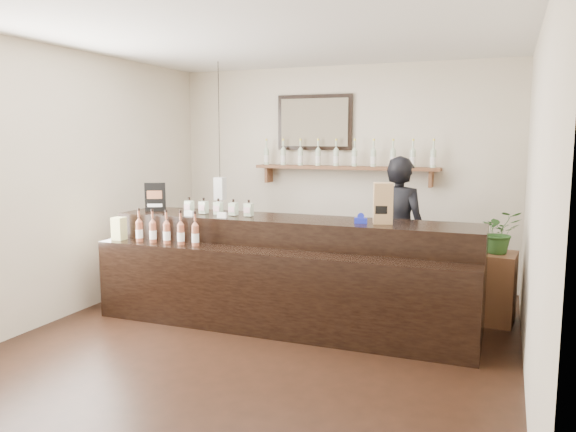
# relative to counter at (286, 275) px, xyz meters

# --- Properties ---
(ground) EXTENTS (5.00, 5.00, 0.00)m
(ground) POSITION_rel_counter_xyz_m (-0.00, -0.56, -0.50)
(ground) COLOR black
(ground) RESTS_ON ground
(room_shell) EXTENTS (5.00, 5.00, 5.00)m
(room_shell) POSITION_rel_counter_xyz_m (-0.00, -0.56, 1.20)
(room_shell) COLOR beige
(room_shell) RESTS_ON ground
(back_wall_decor) EXTENTS (2.66, 0.96, 1.69)m
(back_wall_decor) POSITION_rel_counter_xyz_m (-0.16, 1.81, 1.26)
(back_wall_decor) COLOR brown
(back_wall_decor) RESTS_ON ground
(counter) EXTENTS (3.81, 1.02, 1.24)m
(counter) POSITION_rel_counter_xyz_m (0.00, 0.00, 0.00)
(counter) COLOR black
(counter) RESTS_ON ground
(promo_sign) EXTENTS (0.21, 0.12, 0.32)m
(promo_sign) POSITION_rel_counter_xyz_m (-1.61, 0.08, 0.72)
(promo_sign) COLOR black
(promo_sign) RESTS_ON counter
(paper_bag) EXTENTS (0.21, 0.18, 0.39)m
(paper_bag) POSITION_rel_counter_xyz_m (0.95, 0.11, 0.76)
(paper_bag) COLOR #9F754D
(paper_bag) RESTS_ON counter
(tape_dispenser) EXTENTS (0.13, 0.07, 0.10)m
(tape_dispenser) POSITION_rel_counter_xyz_m (0.76, 0.04, 0.60)
(tape_dispenser) COLOR #1823AB
(tape_dispenser) RESTS_ON counter
(side_cabinet) EXTENTS (0.40, 0.52, 0.72)m
(side_cabinet) POSITION_rel_counter_xyz_m (2.00, 0.80, -0.14)
(side_cabinet) COLOR brown
(side_cabinet) RESTS_ON ground
(potted_plant) EXTENTS (0.49, 0.46, 0.44)m
(potted_plant) POSITION_rel_counter_xyz_m (2.00, 0.80, 0.44)
(potted_plant) COLOR #305C24
(potted_plant) RESTS_ON side_cabinet
(shopkeeper) EXTENTS (0.79, 0.61, 1.91)m
(shopkeeper) POSITION_rel_counter_xyz_m (0.95, 0.99, 0.45)
(shopkeeper) COLOR black
(shopkeeper) RESTS_ON ground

